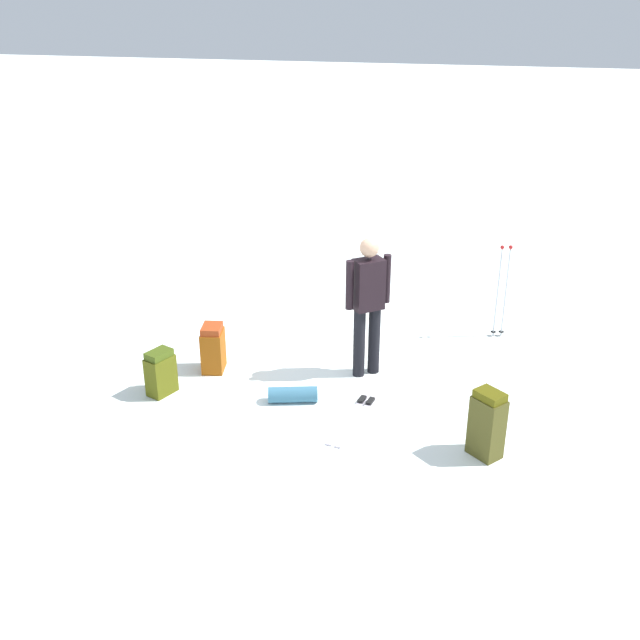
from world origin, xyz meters
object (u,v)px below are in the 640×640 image
(backpack_small_spare, at_px, (487,425))
(ski_poles_planted_near, at_px, (502,287))
(ski_pair_near, at_px, (366,402))
(backpack_large_dark, at_px, (213,348))
(skier_standing, at_px, (368,300))
(backpack_bright, at_px, (161,373))
(sleeping_mat_rolled, at_px, (293,395))

(backpack_small_spare, relative_size, ski_poles_planted_near, 0.57)
(ski_pair_near, distance_m, ski_poles_planted_near, 2.63)
(backpack_large_dark, xyz_separation_m, ski_poles_planted_near, (-3.31, -1.82, 0.42))
(skier_standing, relative_size, backpack_small_spare, 2.37)
(backpack_small_spare, distance_m, ski_poles_planted_near, 2.86)
(backpack_bright, bearing_deg, skier_standing, -154.32)
(ski_poles_planted_near, relative_size, sleeping_mat_rolled, 2.31)
(ski_poles_planted_near, bearing_deg, backpack_bright, 34.22)
(skier_standing, bearing_deg, backpack_small_spare, 136.52)
(skier_standing, height_order, ski_poles_planted_near, skier_standing)
(skier_standing, height_order, sleeping_mat_rolled, skier_standing)
(backpack_small_spare, xyz_separation_m, ski_poles_planted_near, (-0.04, -2.84, 0.35))
(skier_standing, distance_m, backpack_small_spare, 2.10)
(backpack_small_spare, bearing_deg, backpack_bright, -5.42)
(ski_pair_near, bearing_deg, sleeping_mat_rolled, 12.27)
(skier_standing, bearing_deg, sleeping_mat_rolled, 52.28)
(ski_pair_near, distance_m, sleeping_mat_rolled, 0.82)
(skier_standing, xyz_separation_m, backpack_large_dark, (1.81, 0.36, -0.67))
(ski_poles_planted_near, bearing_deg, skier_standing, 44.07)
(backpack_bright, bearing_deg, sleeping_mat_rolled, -173.11)
(ski_pair_near, height_order, ski_poles_planted_near, ski_poles_planted_near)
(backpack_bright, bearing_deg, backpack_large_dark, -118.11)
(skier_standing, xyz_separation_m, ski_poles_planted_near, (-1.50, -1.45, -0.25))
(skier_standing, relative_size, backpack_large_dark, 2.90)
(ski_pair_near, relative_size, sleeping_mat_rolled, 3.47)
(skier_standing, bearing_deg, backpack_large_dark, 11.36)
(ski_poles_planted_near, bearing_deg, backpack_large_dark, 28.78)
(skier_standing, distance_m, sleeping_mat_rolled, 1.39)
(backpack_large_dark, bearing_deg, backpack_bright, 61.89)
(sleeping_mat_rolled, bearing_deg, skier_standing, -127.72)
(backpack_small_spare, xyz_separation_m, sleeping_mat_rolled, (2.13, -0.53, -0.26))
(sleeping_mat_rolled, bearing_deg, ski_poles_planted_near, -133.12)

